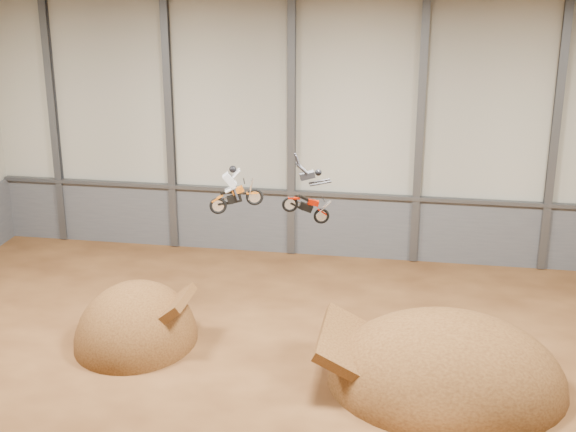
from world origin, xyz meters
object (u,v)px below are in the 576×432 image
(takeoff_ramp, at_px, (137,341))
(fmx_rider_a, at_px, (238,186))
(fmx_rider_b, at_px, (303,190))
(landing_ramp, at_px, (445,383))

(takeoff_ramp, height_order, fmx_rider_a, fmx_rider_a)
(fmx_rider_a, xyz_separation_m, fmx_rider_b, (3.19, -2.99, 0.88))
(landing_ramp, bearing_deg, fmx_rider_b, 178.74)
(landing_ramp, xyz_separation_m, fmx_rider_a, (-8.87, 3.12, 6.68))
(takeoff_ramp, height_order, fmx_rider_b, fmx_rider_b)
(landing_ramp, distance_m, fmx_rider_b, 9.45)
(takeoff_ramp, relative_size, landing_ramp, 0.65)
(takeoff_ramp, xyz_separation_m, fmx_rider_a, (4.19, 1.78, 6.68))
(takeoff_ramp, xyz_separation_m, landing_ramp, (13.06, -1.34, 0.00))
(landing_ramp, bearing_deg, fmx_rider_a, 160.64)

